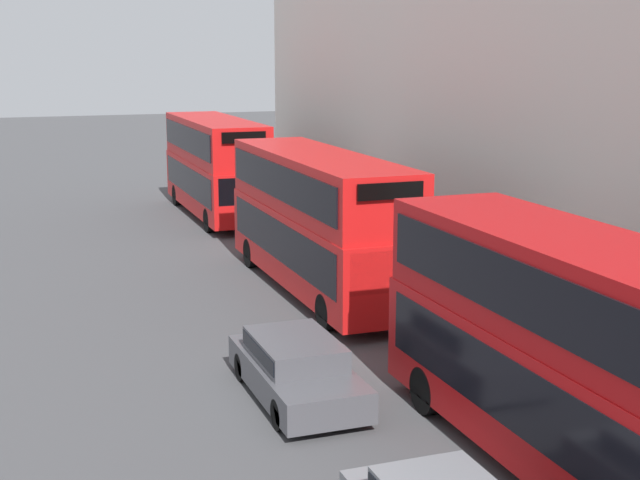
% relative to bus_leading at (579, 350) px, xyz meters
% --- Properties ---
extents(bus_leading, '(2.59, 10.10, 4.30)m').
position_rel_bus_leading_xyz_m(bus_leading, '(0.00, 0.00, 0.00)').
color(bus_leading, '#B20C0F').
rests_on(bus_leading, ground).
extents(bus_second_in_queue, '(2.59, 10.75, 4.32)m').
position_rel_bus_leading_xyz_m(bus_second_in_queue, '(0.00, 13.21, 0.01)').
color(bus_second_in_queue, red).
rests_on(bus_second_in_queue, ground).
extents(bus_third_in_queue, '(2.59, 10.16, 4.40)m').
position_rel_bus_leading_xyz_m(bus_third_in_queue, '(0.00, 26.90, 0.05)').
color(bus_third_in_queue, red).
rests_on(bus_third_in_queue, ground).
extents(car_hatchback, '(1.88, 4.51, 1.33)m').
position_rel_bus_leading_xyz_m(car_hatchback, '(-3.40, 5.17, -1.66)').
color(car_hatchback, '#47474C').
rests_on(car_hatchback, ground).
extents(pedestrian, '(0.36, 0.36, 1.64)m').
position_rel_bus_leading_xyz_m(pedestrian, '(3.00, 20.18, -1.62)').
color(pedestrian, '#334C6B').
rests_on(pedestrian, ground).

